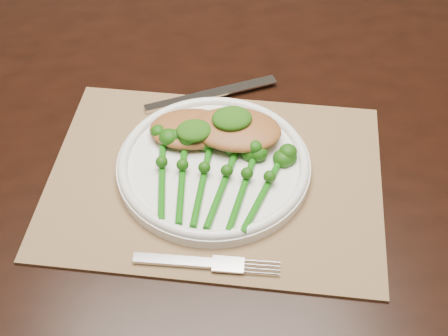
{
  "coord_description": "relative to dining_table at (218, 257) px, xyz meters",
  "views": [
    {
      "loc": [
        -0.13,
        -0.58,
        1.39
      ],
      "look_at": [
        -0.06,
        -0.04,
        0.78
      ],
      "focal_mm": 50.0,
      "sensor_mm": 36.0,
      "label": 1
    }
  ],
  "objects": [
    {
      "name": "pesto_dollop_right",
      "position": [
        0.01,
        -0.06,
        0.43
      ],
      "size": [
        0.06,
        0.05,
        0.02
      ],
      "primitive_type": "ellipsoid",
      "color": "#154109",
      "rests_on": "chicken_fillet_right"
    },
    {
      "name": "dinner_plate",
      "position": [
        -0.02,
        -0.11,
        0.39
      ],
      "size": [
        0.26,
        0.26,
        0.02
      ],
      "color": "white",
      "rests_on": "placemat"
    },
    {
      "name": "knife",
      "position": [
        -0.02,
        0.04,
        0.38
      ],
      "size": [
        0.21,
        0.06,
        0.01
      ],
      "rotation": [
        0.0,
        0.0,
        0.22
      ],
      "color": "silver",
      "rests_on": "placemat"
    },
    {
      "name": "placemat",
      "position": [
        -0.02,
        -0.13,
        0.37
      ],
      "size": [
        0.51,
        0.43,
        0.0
      ],
      "primitive_type": "cube",
      "rotation": [
        0.0,
        0.0,
        -0.25
      ],
      "color": "olive",
      "rests_on": "dining_table"
    },
    {
      "name": "dining_table",
      "position": [
        0.0,
        0.0,
        0.0
      ],
      "size": [
        1.61,
        0.91,
        0.75
      ],
      "rotation": [
        0.0,
        0.0,
        0.01
      ],
      "color": "black",
      "rests_on": "ground"
    },
    {
      "name": "chicken_fillet_left",
      "position": [
        -0.04,
        -0.06,
        0.4
      ],
      "size": [
        0.12,
        0.09,
        0.02
      ],
      "primitive_type": "ellipsoid",
      "rotation": [
        0.0,
        0.0,
        -0.1
      ],
      "color": "#9D5F2D",
      "rests_on": "dinner_plate"
    },
    {
      "name": "chicken_fillet_right",
      "position": [
        0.02,
        -0.07,
        0.41
      ],
      "size": [
        0.14,
        0.12,
        0.02
      ],
      "primitive_type": "ellipsoid",
      "rotation": [
        0.0,
        0.0,
        -0.27
      ],
      "color": "#9D5F2D",
      "rests_on": "dinner_plate"
    },
    {
      "name": "broccolini_bundle",
      "position": [
        -0.02,
        -0.16,
        0.4
      ],
      "size": [
        0.2,
        0.21,
        0.04
      ],
      "rotation": [
        0.0,
        0.0,
        -0.31
      ],
      "color": "#125A0B",
      "rests_on": "dinner_plate"
    },
    {
      "name": "fork",
      "position": [
        -0.03,
        -0.27,
        0.38
      ],
      "size": [
        0.18,
        0.05,
        0.01
      ],
      "rotation": [
        0.0,
        0.0,
        -0.21
      ],
      "color": "silver",
      "rests_on": "placemat"
    },
    {
      "name": "pesto_dollop_left",
      "position": [
        -0.04,
        -0.07,
        0.42
      ],
      "size": [
        0.05,
        0.04,
        0.02
      ],
      "primitive_type": "ellipsoid",
      "color": "#154109",
      "rests_on": "chicken_fillet_left"
    }
  ]
}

